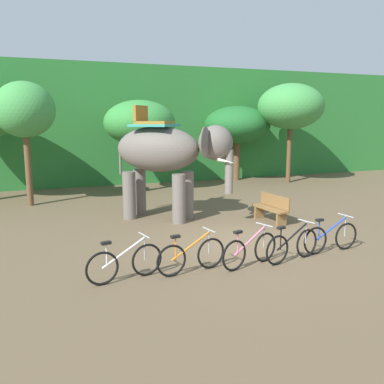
{
  "coord_description": "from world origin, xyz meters",
  "views": [
    {
      "loc": [
        -5.35,
        -9.79,
        3.33
      ],
      "look_at": [
        -1.13,
        1.0,
        1.3
      ],
      "focal_mm": 38.96,
      "sensor_mm": 36.0,
      "label": 1
    }
  ],
  "objects_px": {
    "tree_far_left": "(237,125)",
    "wooden_bench": "(272,208)",
    "bike_white": "(125,263)",
    "tree_far_right": "(140,123)",
    "bike_pink": "(250,250)",
    "tree_right": "(291,107)",
    "bike_black": "(292,245)",
    "elephant": "(167,154)",
    "bike_orange": "(191,256)",
    "bike_blue": "(331,237)",
    "tree_left": "(24,110)"
  },
  "relations": [
    {
      "from": "bike_blue",
      "to": "elephant",
      "type": "bearing_deg",
      "value": 119.3
    },
    {
      "from": "tree_left",
      "to": "elephant",
      "type": "bearing_deg",
      "value": -43.51
    },
    {
      "from": "bike_pink",
      "to": "bike_white",
      "type": "bearing_deg",
      "value": 176.02
    },
    {
      "from": "elephant",
      "to": "bike_blue",
      "type": "xyz_separation_m",
      "value": [
        2.75,
        -4.89,
        -1.82
      ]
    },
    {
      "from": "tree_far_left",
      "to": "wooden_bench",
      "type": "bearing_deg",
      "value": -110.43
    },
    {
      "from": "bike_white",
      "to": "wooden_bench",
      "type": "bearing_deg",
      "value": 30.16
    },
    {
      "from": "tree_left",
      "to": "tree_far_right",
      "type": "distance_m",
      "value": 5.09
    },
    {
      "from": "bike_orange",
      "to": "bike_blue",
      "type": "relative_size",
      "value": 0.99
    },
    {
      "from": "tree_left",
      "to": "bike_pink",
      "type": "height_order",
      "value": "tree_left"
    },
    {
      "from": "tree_far_left",
      "to": "wooden_bench",
      "type": "distance_m",
      "value": 9.92
    },
    {
      "from": "bike_orange",
      "to": "elephant",
      "type": "bearing_deg",
      "value": 77.87
    },
    {
      "from": "bike_black",
      "to": "bike_blue",
      "type": "distance_m",
      "value": 1.33
    },
    {
      "from": "bike_black",
      "to": "wooden_bench",
      "type": "bearing_deg",
      "value": 65.12
    },
    {
      "from": "tree_far_left",
      "to": "bike_pink",
      "type": "distance_m",
      "value": 14.08
    },
    {
      "from": "tree_left",
      "to": "bike_white",
      "type": "bearing_deg",
      "value": -78.71
    },
    {
      "from": "tree_far_left",
      "to": "bike_blue",
      "type": "distance_m",
      "value": 13.06
    },
    {
      "from": "bike_white",
      "to": "tree_far_right",
      "type": "bearing_deg",
      "value": 73.8
    },
    {
      "from": "tree_far_left",
      "to": "elephant",
      "type": "bearing_deg",
      "value": -131.0
    },
    {
      "from": "tree_far_right",
      "to": "wooden_bench",
      "type": "distance_m",
      "value": 8.12
    },
    {
      "from": "tree_left",
      "to": "bike_orange",
      "type": "distance_m",
      "value": 10.14
    },
    {
      "from": "tree_right",
      "to": "bike_pink",
      "type": "xyz_separation_m",
      "value": [
        -8.21,
        -10.59,
        -3.58
      ]
    },
    {
      "from": "tree_left",
      "to": "tree_far_right",
      "type": "relative_size",
      "value": 1.13
    },
    {
      "from": "wooden_bench",
      "to": "bike_black",
      "type": "bearing_deg",
      "value": -114.88
    },
    {
      "from": "tree_far_right",
      "to": "tree_right",
      "type": "bearing_deg",
      "value": -0.64
    },
    {
      "from": "tree_right",
      "to": "bike_black",
      "type": "bearing_deg",
      "value": -123.73
    },
    {
      "from": "tree_right",
      "to": "wooden_bench",
      "type": "relative_size",
      "value": 3.37
    },
    {
      "from": "tree_far_left",
      "to": "bike_white",
      "type": "height_order",
      "value": "tree_far_left"
    },
    {
      "from": "tree_far_left",
      "to": "elephant",
      "type": "relative_size",
      "value": 1.06
    },
    {
      "from": "bike_pink",
      "to": "bike_black",
      "type": "xyz_separation_m",
      "value": [
        1.11,
        -0.05,
        0.0
      ]
    },
    {
      "from": "tree_far_right",
      "to": "tree_left",
      "type": "bearing_deg",
      "value": -162.39
    },
    {
      "from": "tree_right",
      "to": "bike_pink",
      "type": "distance_m",
      "value": 13.87
    },
    {
      "from": "bike_pink",
      "to": "tree_far_left",
      "type": "bearing_deg",
      "value": 63.95
    },
    {
      "from": "tree_far_right",
      "to": "bike_pink",
      "type": "height_order",
      "value": "tree_far_right"
    },
    {
      "from": "tree_far_left",
      "to": "bike_white",
      "type": "bearing_deg",
      "value": -126.12
    },
    {
      "from": "bike_pink",
      "to": "tree_far_right",
      "type": "bearing_deg",
      "value": 88.95
    },
    {
      "from": "tree_far_right",
      "to": "elephant",
      "type": "distance_m",
      "value": 5.72
    },
    {
      "from": "tree_left",
      "to": "bike_black",
      "type": "bearing_deg",
      "value": -58.03
    },
    {
      "from": "bike_white",
      "to": "bike_orange",
      "type": "relative_size",
      "value": 1.0
    },
    {
      "from": "tree_right",
      "to": "tree_far_left",
      "type": "bearing_deg",
      "value": 139.39
    },
    {
      "from": "tree_left",
      "to": "wooden_bench",
      "type": "relative_size",
      "value": 3.1
    },
    {
      "from": "elephant",
      "to": "wooden_bench",
      "type": "bearing_deg",
      "value": -27.99
    },
    {
      "from": "bike_blue",
      "to": "wooden_bench",
      "type": "xyz_separation_m",
      "value": [
        0.31,
        3.27,
        0.09
      ]
    },
    {
      "from": "tree_left",
      "to": "bike_black",
      "type": "height_order",
      "value": "tree_left"
    },
    {
      "from": "bike_pink",
      "to": "bike_orange",
      "type": "bearing_deg",
      "value": 175.23
    },
    {
      "from": "tree_far_right",
      "to": "tree_right",
      "type": "height_order",
      "value": "tree_right"
    },
    {
      "from": "tree_far_left",
      "to": "elephant",
      "type": "distance_m",
      "value": 9.79
    },
    {
      "from": "bike_white",
      "to": "bike_pink",
      "type": "relative_size",
      "value": 1.02
    },
    {
      "from": "bike_white",
      "to": "bike_pink",
      "type": "distance_m",
      "value": 2.86
    },
    {
      "from": "tree_left",
      "to": "elephant",
      "type": "height_order",
      "value": "tree_left"
    },
    {
      "from": "tree_left",
      "to": "tree_far_left",
      "type": "bearing_deg",
      "value": 17.03
    }
  ]
}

